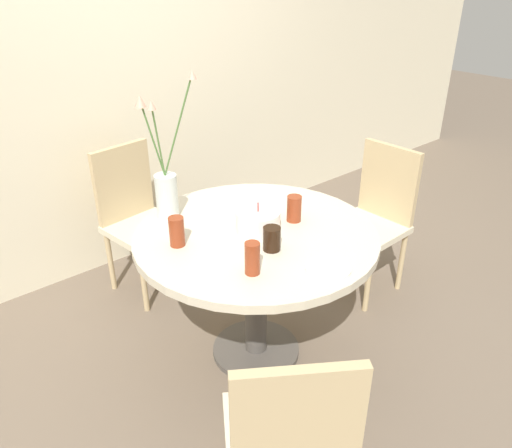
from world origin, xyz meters
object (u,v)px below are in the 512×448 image
Objects in this scene: chair_far_back at (289,440)px; chair_near_front at (376,212)px; drink_glass_2 at (177,232)px; flower_vase at (166,186)px; drink_glass_1 at (252,258)px; chair_left_flank at (136,212)px; drink_glass_0 at (294,209)px; birthday_cake at (258,221)px; side_plate at (328,268)px; drink_glass_3 at (272,239)px.

chair_far_back is 1.00× the size of chair_near_front.
chair_far_back is at bearing -102.44° from drink_glass_2.
flower_vase is at bearing -108.60° from chair_near_front.
chair_far_back is at bearing -119.67° from drink_glass_1.
chair_near_front is (1.10, -0.94, 0.00)m from chair_left_flank.
drink_glass_0 is (0.44, -0.43, -0.10)m from flower_vase.
chair_far_back is at bearing -125.01° from birthday_cake.
side_plate is at bearing -57.65° from drink_glass_2.
side_plate is at bearing -116.21° from drink_glass_0.
drink_glass_3 is (0.18, 0.09, -0.02)m from drink_glass_1.
drink_glass_2 is at bearing -113.61° from flower_vase.
drink_glass_3 reaches higher than side_plate.
chair_far_back reaches higher than drink_glass_1.
drink_glass_2 is (-0.56, 0.17, 0.00)m from drink_glass_0.
drink_glass_1 is (-0.45, -0.22, 0.01)m from drink_glass_0.
side_plate is at bearing -91.61° from chair_left_flank.
drink_glass_3 is (-0.07, -0.17, 0.00)m from birthday_cake.
drink_glass_2 is (-0.22, -0.83, 0.29)m from chair_left_flank.
drink_glass_1 is 0.20m from drink_glass_3.
birthday_cake is at bearing -58.52° from flower_vase.
chair_left_flank is at bearing 79.44° from flower_vase.
chair_near_front is at bearing 1.30° from birthday_cake.
chair_far_back and chair_near_front have the same top height.
chair_near_front is 1.32m from flower_vase.
flower_vase reaches higher than birthday_cake.
drink_glass_2 is (-1.32, 0.11, 0.29)m from chair_near_front.
drink_glass_1 is at bearing -90.83° from flower_vase.
flower_vase is (-0.24, 0.39, 0.11)m from birthday_cake.
chair_left_flank is 1.42m from side_plate.
drink_glass_0 is at bearing -78.67° from chair_left_flank.
drink_glass_1 is (-0.01, -0.65, -0.09)m from flower_vase.
drink_glass_1 reaches higher than side_plate.
drink_glass_0 is (-0.76, -0.06, 0.29)m from chair_near_front.
birthday_cake is at bearing -90.07° from chair_near_front.
chair_near_front reaches higher than drink_glass_2.
drink_glass_2 is at bearing 133.87° from drink_glass_3.
drink_glass_0 is 0.95× the size of drink_glass_2.
chair_near_front is 6.51× the size of drink_glass_1.
drink_glass_2 is (-0.36, 0.57, 0.06)m from side_plate.
drink_glass_1 reaches higher than drink_glass_2.
chair_far_back reaches higher than side_plate.
chair_near_front is at bearing -4.78° from drink_glass_2.
drink_glass_2 is at bearing -112.16° from chair_left_flank.
drink_glass_3 is (0.50, 0.63, 0.28)m from chair_far_back.
chair_near_front is at bearing 4.28° from drink_glass_0.
chair_near_front is 7.04× the size of drink_glass_0.
flower_vase is at bearing 89.17° from drink_glass_1.
drink_glass_0 is at bearing -100.35° from chair_far_back.
side_plate is 1.39× the size of drink_glass_2.
drink_glass_0 is 1.19× the size of drink_glass_3.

